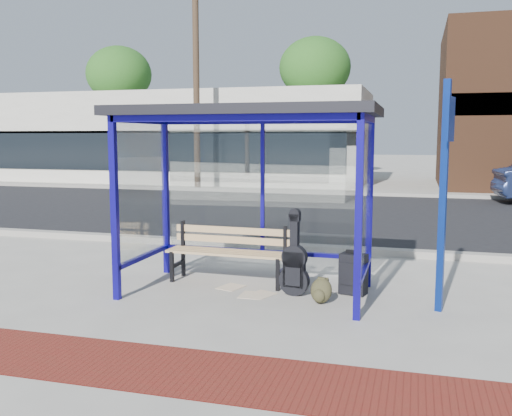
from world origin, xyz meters
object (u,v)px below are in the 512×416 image
(bench, at_px, (229,249))
(guitar_bag, at_px, (294,266))
(suitcase, at_px, (353,274))
(backpack, at_px, (321,291))

(bench, xyz_separation_m, guitar_bag, (1.02, -0.42, -0.08))
(bench, relative_size, guitar_bag, 1.65)
(suitcase, bearing_deg, bench, -171.63)
(guitar_bag, xyz_separation_m, backpack, (0.39, -0.27, -0.24))
(bench, relative_size, suitcase, 3.00)
(suitcase, bearing_deg, backpack, -109.52)
(bench, distance_m, suitcase, 1.77)
(guitar_bag, height_order, backpack, guitar_bag)
(bench, distance_m, guitar_bag, 1.11)
(bench, bearing_deg, backpack, -23.85)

